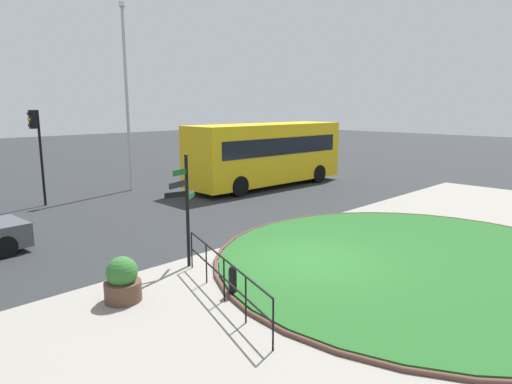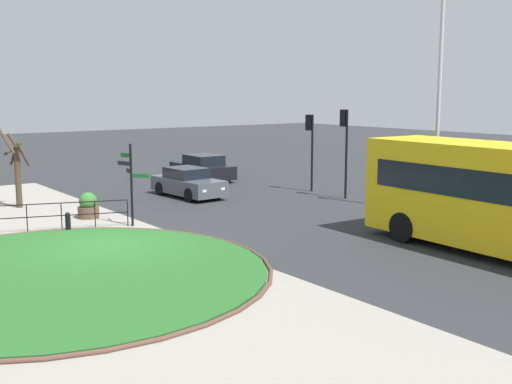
# 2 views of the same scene
# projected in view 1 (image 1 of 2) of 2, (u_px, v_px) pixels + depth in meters

# --- Properties ---
(ground) EXTENTS (120.00, 120.00, 0.00)m
(ground) POSITION_uv_depth(u_px,v_px,m) (309.00, 263.00, 12.64)
(ground) COLOR #282B2D
(sidewalk_paving) EXTENTS (32.00, 8.74, 0.02)m
(sidewalk_paving) POSITION_uv_depth(u_px,v_px,m) (360.00, 278.00, 11.51)
(sidewalk_paving) COLOR gray
(sidewalk_paving) RESTS_ON ground
(grass_island) EXTENTS (11.19, 11.19, 0.10)m
(grass_island) POSITION_uv_depth(u_px,v_px,m) (419.00, 261.00, 12.60)
(grass_island) COLOR #235B23
(grass_island) RESTS_ON ground
(grass_kerb_ring) EXTENTS (11.50, 11.50, 0.11)m
(grass_kerb_ring) POSITION_uv_depth(u_px,v_px,m) (419.00, 261.00, 12.60)
(grass_kerb_ring) COLOR brown
(grass_kerb_ring) RESTS_ON ground
(signpost_directional) EXTENTS (1.25, 0.67, 3.08)m
(signpost_directional) POSITION_uv_depth(u_px,v_px,m) (185.00, 203.00, 11.97)
(signpost_directional) COLOR black
(signpost_directional) RESTS_ON ground
(bollard_foreground) EXTENTS (0.19, 0.19, 0.72)m
(bollard_foreground) POSITION_uv_depth(u_px,v_px,m) (233.00, 281.00, 10.37)
(bollard_foreground) COLOR black
(bollard_foreground) RESTS_ON ground
(railing_grass_edge) EXTENTS (1.61, 4.42, 1.02)m
(railing_grass_edge) POSITION_uv_depth(u_px,v_px,m) (224.00, 274.00, 10.00)
(railing_grass_edge) COLOR black
(railing_grass_edge) RESTS_ON ground
(bus_yellow) EXTENTS (9.47, 2.94, 3.36)m
(bus_yellow) POSITION_uv_depth(u_px,v_px,m) (266.00, 153.00, 24.41)
(bus_yellow) COLOR yellow
(bus_yellow) RESTS_ON ground
(traffic_light_near) EXTENTS (0.49, 0.28, 4.14)m
(traffic_light_near) POSITION_uv_depth(u_px,v_px,m) (36.00, 137.00, 19.24)
(traffic_light_near) COLOR black
(traffic_light_near) RESTS_ON ground
(lamppost_tall) EXTENTS (0.32, 0.32, 9.23)m
(lamppost_tall) POSITION_uv_depth(u_px,v_px,m) (127.00, 93.00, 22.61)
(lamppost_tall) COLOR #B7B7BC
(lamppost_tall) RESTS_ON ground
(planter_near_signpost) EXTENTS (0.82, 0.82, 1.04)m
(planter_near_signpost) POSITION_uv_depth(u_px,v_px,m) (122.00, 281.00, 10.05)
(planter_near_signpost) COLOR brown
(planter_near_signpost) RESTS_ON ground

